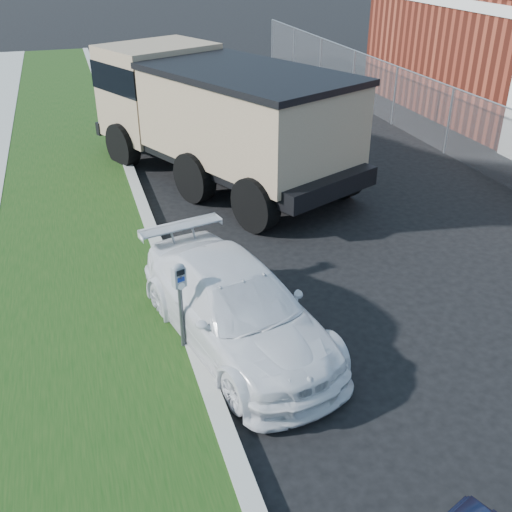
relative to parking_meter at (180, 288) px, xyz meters
name	(u,v)px	position (x,y,z in m)	size (l,w,h in m)	color
ground	(361,329)	(2.74, -0.25, -1.11)	(120.00, 120.00, 0.00)	black
chainlink_fence	(451,108)	(8.74, 6.75, 0.16)	(0.06, 30.06, 30.00)	slate
parking_meter	(180,288)	(0.00, 0.00, 0.00)	(0.22, 0.17, 1.35)	#3F4247
white_wagon	(236,305)	(0.83, 0.09, -0.50)	(1.69, 4.16, 1.21)	white
dump_truck	(213,111)	(2.18, 6.90, 0.54)	(5.53, 7.90, 2.92)	black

